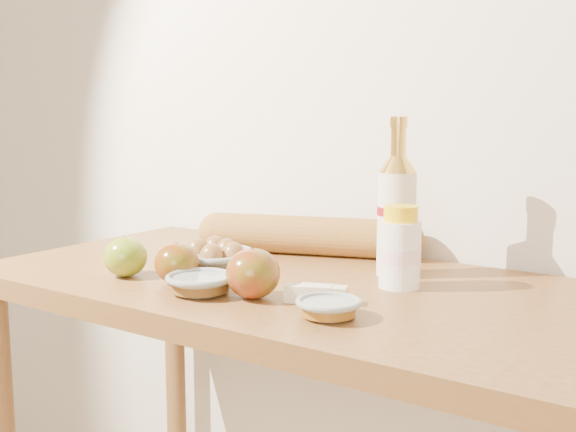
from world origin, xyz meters
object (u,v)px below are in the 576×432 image
Objects in this scene: bourbon_bottle at (397,212)px; cream_bottle at (400,250)px; baguette at (308,236)px; egg_bowl at (214,258)px; table at (297,346)px.

bourbon_bottle is 0.11m from cream_bottle.
cream_bottle is 0.32m from baguette.
bourbon_bottle reaches higher than cream_bottle.
baguette reaches higher than egg_bowl.
bourbon_bottle is 0.36m from egg_bowl.
egg_bowl is (-0.35, -0.08, -0.04)m from cream_bottle.
baguette is (0.07, 0.22, 0.02)m from egg_bowl.
cream_bottle is at bearing 12.88° from egg_bowl.
bourbon_bottle is 2.05× the size of cream_bottle.
egg_bowl is (-0.30, -0.16, -0.09)m from bourbon_bottle.
cream_bottle is at bearing 17.79° from table.
cream_bottle reaches higher than baguette.
baguette reaches higher than table.
baguette is (-0.28, 0.14, -0.03)m from cream_bottle.
egg_bowl is 0.45× the size of baguette.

